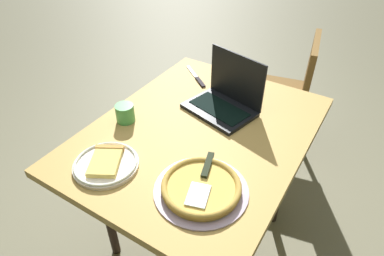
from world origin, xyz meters
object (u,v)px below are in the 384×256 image
at_px(pizza_plate, 106,163).
at_px(drink_cup, 125,113).
at_px(pizza_tray, 201,187).
at_px(table_knife, 197,78).
at_px(laptop, 225,98).
at_px(dining_table, 200,142).
at_px(chair_near, 285,89).

distance_m(pizza_plate, drink_cup, 0.29).
bearing_deg(pizza_tray, table_knife, -147.78).
height_order(table_knife, drink_cup, drink_cup).
bearing_deg(laptop, dining_table, -4.26).
distance_m(laptop, pizza_plate, 0.62).
distance_m(dining_table, chair_near, 0.99).
relative_size(laptop, pizza_plate, 1.43).
bearing_deg(pizza_plate, laptop, 160.72).
xyz_separation_m(laptop, pizza_plate, (0.58, -0.20, -0.04)).
bearing_deg(pizza_tray, drink_cup, -109.72).
distance_m(dining_table, pizza_tray, 0.36).
bearing_deg(chair_near, laptop, -5.45).
height_order(dining_table, drink_cup, drink_cup).
xyz_separation_m(pizza_plate, chair_near, (-1.35, 0.28, -0.28)).
xyz_separation_m(drink_cup, chair_near, (-1.09, 0.40, -0.31)).
bearing_deg(laptop, table_knife, -123.72).
xyz_separation_m(laptop, pizza_tray, (0.50, 0.17, -0.04)).
distance_m(dining_table, pizza_plate, 0.43).
bearing_deg(drink_cup, table_knife, 171.24).
relative_size(dining_table, drink_cup, 13.60).
xyz_separation_m(pizza_tray, drink_cup, (-0.18, -0.50, 0.02)).
distance_m(table_knife, drink_cup, 0.50).
height_order(pizza_plate, chair_near, chair_near).
height_order(laptop, pizza_plate, laptop).
bearing_deg(drink_cup, pizza_plate, 26.09).
xyz_separation_m(pizza_plate, table_knife, (-0.75, -0.05, -0.01)).
height_order(dining_table, laptop, laptop).
height_order(dining_table, pizza_tray, pizza_tray).
bearing_deg(table_knife, chair_near, 151.08).
bearing_deg(pizza_tray, laptop, -161.58).
bearing_deg(pizza_tray, chair_near, -175.79).
bearing_deg(dining_table, table_knife, -147.32).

